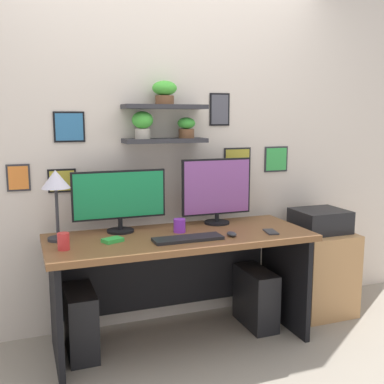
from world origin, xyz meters
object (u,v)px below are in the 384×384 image
at_px(desk_lamp, 56,185).
at_px(cell_phone, 271,232).
at_px(pen_cup, 64,241).
at_px(computer_tower_left, 81,322).
at_px(computer_tower_right, 256,298).
at_px(desk, 178,263).
at_px(computer_mouse, 232,234).
at_px(keyboard, 189,238).
at_px(monitor_right, 217,190).
at_px(coffee_mug, 180,226).
at_px(drawer_cabinet, 318,271).
at_px(scissors_tray, 113,240).
at_px(printer, 320,221).
at_px(monitor_left, 119,198).

height_order(desk_lamp, cell_phone, desk_lamp).
relative_size(cell_phone, pen_cup, 1.40).
relative_size(computer_tower_left, computer_tower_right, 1.02).
height_order(desk, computer_mouse, computer_mouse).
height_order(keyboard, computer_tower_right, keyboard).
xyz_separation_m(monitor_right, desk_lamp, (-1.11, -0.08, 0.10)).
xyz_separation_m(coffee_mug, drawer_cabinet, (1.16, 0.06, -0.48)).
bearing_deg(scissors_tray, coffee_mug, 10.69).
distance_m(cell_phone, printer, 0.66).
relative_size(cell_phone, computer_tower_left, 0.33).
bearing_deg(computer_tower_right, drawer_cabinet, 6.79).
bearing_deg(scissors_tray, computer_tower_left, 151.93).
height_order(desk_lamp, coffee_mug, desk_lamp).
bearing_deg(desk_lamp, computer_tower_right, -3.16).
relative_size(desk_lamp, computer_tower_left, 1.04).
bearing_deg(scissors_tray, cell_phone, -7.45).
xyz_separation_m(computer_tower_left, computer_tower_right, (1.25, -0.03, -0.00)).
relative_size(monitor_right, pen_cup, 5.22).
distance_m(coffee_mug, drawer_cabinet, 1.26).
xyz_separation_m(computer_mouse, computer_tower_left, (-0.95, 0.24, -0.55)).
bearing_deg(scissors_tray, desk_lamp, 153.17).
relative_size(pen_cup, scissors_tray, 0.83).
relative_size(monitor_left, computer_mouse, 6.92).
xyz_separation_m(monitor_left, desk_lamp, (-0.41, -0.08, 0.12)).
bearing_deg(computer_mouse, coffee_mug, 141.83).
bearing_deg(monitor_right, coffee_mug, -155.43).
xyz_separation_m(monitor_left, drawer_cabinet, (1.53, -0.09, -0.66)).
bearing_deg(desk_lamp, monitor_right, 4.35).
bearing_deg(computer_tower_right, cell_phone, -94.36).
bearing_deg(pen_cup, computer_tower_right, 6.41).
xyz_separation_m(computer_mouse, computer_tower_right, (0.30, 0.21, -0.56)).
bearing_deg(desk_lamp, desk, -5.79).
bearing_deg(computer_mouse, computer_tower_left, 165.83).
distance_m(computer_mouse, computer_tower_left, 1.12).
relative_size(coffee_mug, scissors_tray, 0.75).
height_order(coffee_mug, computer_tower_right, coffee_mug).
bearing_deg(drawer_cabinet, coffee_mug, -176.91).
bearing_deg(printer, cell_phone, -154.44).
xyz_separation_m(monitor_left, pen_cup, (-0.39, -0.31, -0.18)).
distance_m(drawer_cabinet, printer, 0.40).
xyz_separation_m(printer, computer_tower_left, (-1.83, -0.04, -0.51)).
bearing_deg(keyboard, monitor_right, 46.28).
distance_m(desk_lamp, coffee_mug, 0.83).
relative_size(scissors_tray, printer, 0.32).
distance_m(monitor_right, cell_phone, 0.50).
relative_size(desk_lamp, cell_phone, 3.15).
distance_m(pen_cup, scissors_tray, 0.31).
height_order(keyboard, scissors_tray, scissors_tray).
bearing_deg(cell_phone, desk_lamp, 179.23).
distance_m(desk_lamp, computer_tower_left, 0.89).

